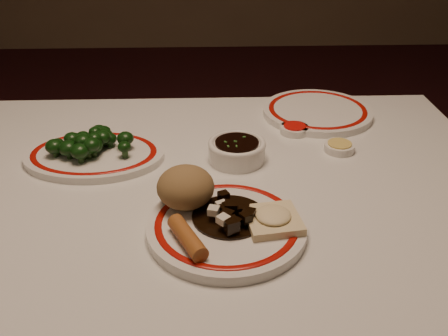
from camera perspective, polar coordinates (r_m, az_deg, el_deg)
dining_table at (r=0.97m, az=-3.12°, el=-7.08°), size 1.20×0.90×0.75m
main_plate at (r=0.81m, az=0.31°, el=-6.68°), size 0.34×0.34×0.02m
rice_mound at (r=0.83m, az=-4.41°, el=-2.19°), size 0.10×0.10×0.07m
spring_roll at (r=0.75m, az=-4.21°, el=-7.92°), size 0.06×0.10×0.03m
fried_wonton at (r=0.80m, az=5.62°, el=-5.75°), size 0.10×0.10×0.02m
stirfry_heap at (r=0.80m, az=0.76°, el=-5.33°), size 0.12×0.12×0.03m
broccoli_plate at (r=1.05m, az=-14.61°, el=1.46°), size 0.30×0.26×0.02m
broccoli_pile at (r=1.04m, az=-15.25°, el=2.85°), size 0.17×0.13×0.05m
soy_bowl at (r=1.01m, az=1.47°, el=1.90°), size 0.11×0.11×0.04m
sweet_sour_dish at (r=1.14m, az=8.05°, el=4.40°), size 0.06×0.06×0.02m
mustard_dish at (r=1.07m, az=13.04°, el=2.34°), size 0.06×0.06×0.02m
far_plate at (r=1.24m, az=10.62°, el=6.38°), size 0.35×0.35×0.02m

